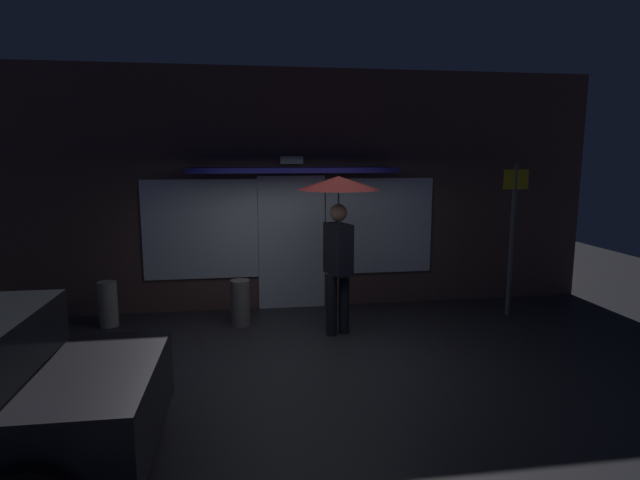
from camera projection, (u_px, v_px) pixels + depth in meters
name	position (u px, v px, depth m)	size (l,w,h in m)	color
ground_plane	(309.00, 356.00, 6.55)	(18.00, 18.00, 0.00)	#26262B
building_facade	(290.00, 191.00, 8.52)	(10.31, 1.00, 3.90)	brown
person_with_umbrella	(338.00, 212.00, 7.09)	(1.13, 1.13, 2.24)	black
street_sign_post	(512.00, 230.00, 8.04)	(0.40, 0.07, 2.41)	#595B60
sidewalk_bollard	(240.00, 303.00, 7.70)	(0.29, 0.29, 0.69)	slate
sidewalk_bollard_2	(108.00, 304.00, 7.66)	(0.27, 0.27, 0.68)	#9E998E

